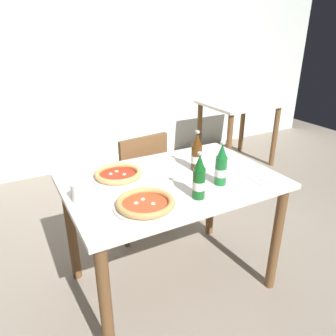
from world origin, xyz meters
The scene contains 12 objects.
ground_plane centered at (0.00, 0.00, 0.00)m, with size 8.00×8.00×0.00m, color gray.
back_wall_tiled centered at (0.00, 2.20, 1.30)m, with size 7.00×0.10×2.60m, color silver.
dining_table_main centered at (0.00, 0.00, 0.64)m, with size 1.20×0.80×0.75m.
chair_behind_table centered at (0.04, 0.61, 0.48)m, with size 0.45×0.45×0.85m.
dining_table_background centered at (1.68, 1.43, 0.59)m, with size 0.80×0.70×0.75m.
pizza_margherita_near centered at (-0.27, -0.22, 0.77)m, with size 0.31×0.31×0.04m.
pizza_marinara_far centered at (-0.27, 0.16, 0.77)m, with size 0.30×0.30×0.04m.
beer_bottle_left centered at (0.20, -0.18, 0.85)m, with size 0.07×0.07×0.25m.
beer_bottle_center centered at (0.19, 0.04, 0.85)m, with size 0.07×0.07×0.25m.
beer_bottle_right centered at (0.01, -0.25, 0.85)m, with size 0.07×0.07×0.25m.
napkin_with_cutlery centered at (0.41, -0.24, 0.75)m, with size 0.18×0.19×0.01m.
paper_cup centered at (-0.53, 0.00, 0.80)m, with size 0.07×0.07×0.10m, color white.
Camera 1 is at (-0.82, -1.46, 1.55)m, focal length 34.53 mm.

